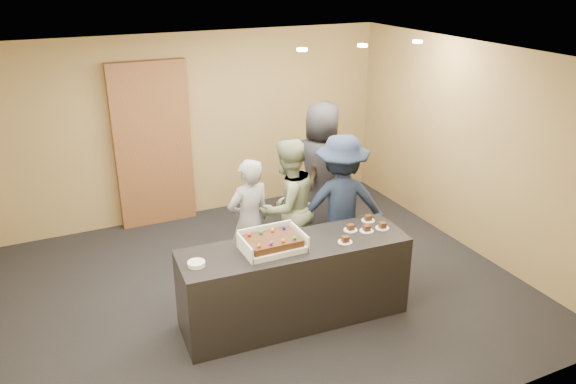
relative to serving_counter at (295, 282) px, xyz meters
The scene contains 17 objects.
room 1.14m from the serving_counter, 102.56° to the left, with size 6.04×6.00×2.70m.
serving_counter is the anchor object (origin of this frame).
storage_cabinet 3.26m from the serving_counter, 103.54° to the left, with size 1.07×0.15×2.36m, color brown.
cake_box 0.55m from the serving_counter, behind, with size 0.62×0.43×0.18m.
sheet_cake 0.60m from the serving_counter, behind, with size 0.53×0.36×0.11m.
plate_stack 1.14m from the serving_counter, behind, with size 0.17×0.17×0.04m, color white.
slice_a 0.71m from the serving_counter, 19.60° to the right, with size 0.15×0.15×0.07m.
slice_b 0.84m from the serving_counter, ahead, with size 0.15×0.15×0.07m.
slice_c 0.96m from the serving_counter, ahead, with size 0.15×0.15×0.07m.
slice_d 1.11m from the serving_counter, ahead, with size 0.15×0.15×0.07m.
slice_e 1.14m from the serving_counter, ahead, with size 0.15×0.15×0.07m.
person_server_grey 1.02m from the serving_counter, 97.39° to the left, with size 0.56×0.37×1.54m, color #99999E.
person_sage_man 1.15m from the serving_counter, 68.89° to the left, with size 0.82×0.64×1.69m, color gray.
person_navy_man 1.31m from the serving_counter, 37.35° to the left, with size 1.12×0.65×1.74m, color #1C2740.
person_brown_extra 2.26m from the serving_counter, 52.83° to the left, with size 0.98×0.41×1.67m, color brown.
person_dark_suit 2.14m from the serving_counter, 54.22° to the left, with size 0.93×0.61×1.91m, color #232327.
ceiling_spotlights 2.90m from the serving_counter, 39.03° to the left, with size 1.72×0.12×0.03m.
Camera 1 is at (-2.09, -5.28, 3.59)m, focal length 35.00 mm.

